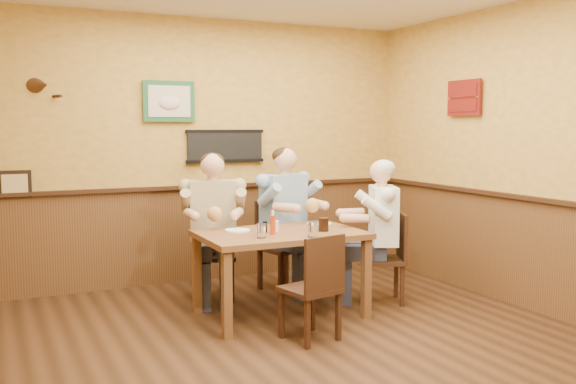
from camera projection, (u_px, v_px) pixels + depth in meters
name	position (u px, v px, depth m)	size (l,w,h in m)	color
room	(295.00, 123.00, 4.71)	(5.02, 5.03, 2.81)	black
dining_table	(280.00, 242.00, 5.60)	(1.40, 0.90, 0.75)	brown
chair_back_left	(213.00, 254.00, 6.16)	(0.41, 0.41, 0.89)	#371F11
chair_back_right	(283.00, 246.00, 6.49)	(0.42, 0.42, 0.91)	#371F11
chair_right_end	(383.00, 258.00, 6.06)	(0.39, 0.39, 0.85)	#371F11
chair_near_side	(310.00, 287.00, 4.99)	(0.39, 0.39, 0.84)	#371F11
diner_tan_shirt	(213.00, 234.00, 6.14)	(0.59, 0.59, 1.27)	tan
diner_blue_polo	(283.00, 227.00, 6.47)	(0.60, 0.60, 1.30)	#82A0C4
diner_white_elder	(383.00, 239.00, 6.04)	(0.56, 0.56, 1.22)	white
water_glass_left	(261.00, 231.00, 5.27)	(0.08, 0.08, 0.12)	silver
water_glass_mid	(313.00, 229.00, 5.31)	(0.09, 0.09, 0.13)	white
cola_tumbler	(323.00, 225.00, 5.60)	(0.09, 0.09, 0.12)	black
hot_sauce_bottle	(273.00, 224.00, 5.44)	(0.05, 0.05, 0.18)	#B03512
salt_shaker	(277.00, 226.00, 5.60)	(0.04, 0.04, 0.09)	silver
pepper_shaker	(265.00, 227.00, 5.54)	(0.04, 0.04, 0.10)	black
plate_far_left	(237.00, 230.00, 5.62)	(0.22, 0.22, 0.01)	white
plate_far_right	(319.00, 224.00, 5.98)	(0.23, 0.23, 0.02)	silver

